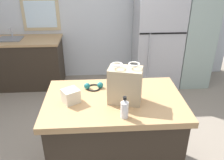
{
  "coord_description": "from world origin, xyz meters",
  "views": [
    {
      "loc": [
        0.01,
        -2.18,
        2.11
      ],
      "look_at": [
        0.15,
        0.05,
        0.99
      ],
      "focal_mm": 37.52,
      "sensor_mm": 36.0,
      "label": 1
    }
  ],
  "objects_px": {
    "kitchen_island": "(114,136)",
    "bottle": "(125,108)",
    "shopping_bag": "(125,85)",
    "tall_cabinet": "(197,24)",
    "refrigerator": "(157,39)",
    "small_box": "(71,96)",
    "ear_defenders": "(94,86)"
  },
  "relations": [
    {
      "from": "tall_cabinet",
      "to": "bottle",
      "type": "xyz_separation_m",
      "value": [
        -1.57,
        -2.45,
        -0.11
      ]
    },
    {
      "from": "refrigerator",
      "to": "ear_defenders",
      "type": "xyz_separation_m",
      "value": [
        -1.14,
        -1.92,
        0.09
      ]
    },
    {
      "from": "bottle",
      "to": "ear_defenders",
      "type": "distance_m",
      "value": 0.59
    },
    {
      "from": "shopping_bag",
      "to": "small_box",
      "type": "distance_m",
      "value": 0.51
    },
    {
      "from": "refrigerator",
      "to": "small_box",
      "type": "xyz_separation_m",
      "value": [
        -1.34,
        -2.18,
        0.13
      ]
    },
    {
      "from": "refrigerator",
      "to": "tall_cabinet",
      "type": "bearing_deg",
      "value": 0.02
    },
    {
      "from": "shopping_bag",
      "to": "bottle",
      "type": "distance_m",
      "value": 0.27
    },
    {
      "from": "kitchen_island",
      "to": "shopping_bag",
      "type": "bearing_deg",
      "value": -30.4
    },
    {
      "from": "ear_defenders",
      "to": "small_box",
      "type": "bearing_deg",
      "value": -129.01
    },
    {
      "from": "bottle",
      "to": "ear_defenders",
      "type": "xyz_separation_m",
      "value": [
        -0.26,
        0.53,
        -0.07
      ]
    },
    {
      "from": "small_box",
      "to": "bottle",
      "type": "relative_size",
      "value": 0.72
    },
    {
      "from": "ear_defenders",
      "to": "kitchen_island",
      "type": "bearing_deg",
      "value": -48.11
    },
    {
      "from": "refrigerator",
      "to": "tall_cabinet",
      "type": "relative_size",
      "value": 0.76
    },
    {
      "from": "kitchen_island",
      "to": "refrigerator",
      "type": "height_order",
      "value": "refrigerator"
    },
    {
      "from": "kitchen_island",
      "to": "bottle",
      "type": "relative_size",
      "value": 6.72
    },
    {
      "from": "refrigerator",
      "to": "small_box",
      "type": "height_order",
      "value": "refrigerator"
    },
    {
      "from": "shopping_bag",
      "to": "small_box",
      "type": "relative_size",
      "value": 2.7
    },
    {
      "from": "refrigerator",
      "to": "tall_cabinet",
      "type": "height_order",
      "value": "tall_cabinet"
    },
    {
      "from": "tall_cabinet",
      "to": "ear_defenders",
      "type": "height_order",
      "value": "tall_cabinet"
    },
    {
      "from": "kitchen_island",
      "to": "bottle",
      "type": "height_order",
      "value": "bottle"
    },
    {
      "from": "tall_cabinet",
      "to": "shopping_bag",
      "type": "relative_size",
      "value": 5.89
    },
    {
      "from": "shopping_bag",
      "to": "bottle",
      "type": "relative_size",
      "value": 1.94
    },
    {
      "from": "kitchen_island",
      "to": "small_box",
      "type": "relative_size",
      "value": 9.38
    },
    {
      "from": "kitchen_island",
      "to": "shopping_bag",
      "type": "distance_m",
      "value": 0.65
    },
    {
      "from": "bottle",
      "to": "kitchen_island",
      "type": "bearing_deg",
      "value": 102.0
    },
    {
      "from": "tall_cabinet",
      "to": "small_box",
      "type": "xyz_separation_m",
      "value": [
        -2.04,
        -2.18,
        -0.14
      ]
    },
    {
      "from": "kitchen_island",
      "to": "refrigerator",
      "type": "distance_m",
      "value": 2.37
    },
    {
      "from": "kitchen_island",
      "to": "refrigerator",
      "type": "bearing_deg",
      "value": 66.33
    },
    {
      "from": "shopping_bag",
      "to": "refrigerator",
      "type": "bearing_deg",
      "value": 69.04
    },
    {
      "from": "tall_cabinet",
      "to": "refrigerator",
      "type": "bearing_deg",
      "value": -179.98
    },
    {
      "from": "refrigerator",
      "to": "small_box",
      "type": "distance_m",
      "value": 2.57
    },
    {
      "from": "small_box",
      "to": "ear_defenders",
      "type": "xyz_separation_m",
      "value": [
        0.21,
        0.26,
        -0.04
      ]
    }
  ]
}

